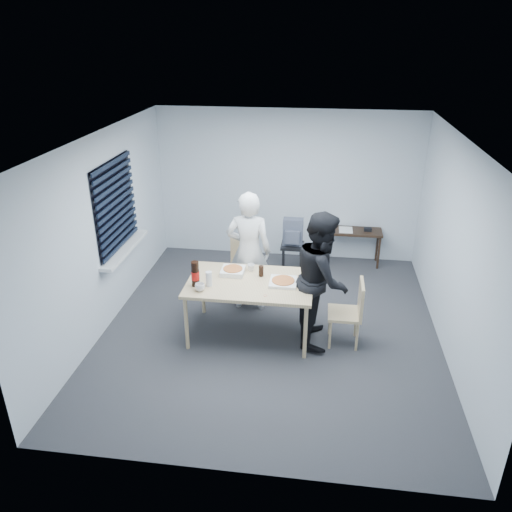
# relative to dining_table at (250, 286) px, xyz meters

# --- Properties ---
(room) EXTENTS (5.00, 5.00, 5.00)m
(room) POSITION_rel_dining_table_xyz_m (-1.94, 0.57, 0.71)
(room) COLOR #302F34
(room) RESTS_ON ground
(dining_table) EXTENTS (1.62, 1.03, 0.79)m
(dining_table) POSITION_rel_dining_table_xyz_m (0.00, 0.00, 0.00)
(dining_table) COLOR #D8BD89
(dining_table) RESTS_ON ground
(chair_far) EXTENTS (0.42, 0.42, 0.89)m
(chair_far) POSITION_rel_dining_table_xyz_m (-0.27, 1.10, -0.22)
(chair_far) COLOR #D8BD89
(chair_far) RESTS_ON ground
(chair_right) EXTENTS (0.42, 0.42, 0.89)m
(chair_right) POSITION_rel_dining_table_xyz_m (1.32, -0.04, -0.22)
(chair_right) COLOR #D8BD89
(chair_right) RESTS_ON ground
(person_white) EXTENTS (0.65, 0.42, 1.77)m
(person_white) POSITION_rel_dining_table_xyz_m (-0.13, 0.73, 0.15)
(person_white) COLOR silver
(person_white) RESTS_ON ground
(person_black) EXTENTS (0.47, 0.86, 1.77)m
(person_black) POSITION_rel_dining_table_xyz_m (0.91, 0.02, 0.15)
(person_black) COLOR black
(person_black) RESTS_ON ground
(side_table) EXTENTS (0.93, 0.41, 0.62)m
(side_table) POSITION_rel_dining_table_xyz_m (1.45, 2.45, -0.19)
(side_table) COLOR #321E16
(side_table) RESTS_ON ground
(stool) EXTENTS (0.38, 0.38, 0.52)m
(stool) POSITION_rel_dining_table_xyz_m (0.43, 1.92, -0.32)
(stool) COLOR black
(stool) RESTS_ON ground
(backpack) EXTENTS (0.32, 0.24, 0.45)m
(backpack) POSITION_rel_dining_table_xyz_m (0.43, 1.90, 0.01)
(backpack) COLOR #565A65
(backpack) RESTS_ON stool
(pizza_box_a) EXTENTS (0.30, 0.30, 0.08)m
(pizza_box_a) POSITION_rel_dining_table_xyz_m (-0.26, 0.21, 0.10)
(pizza_box_a) COLOR white
(pizza_box_a) RESTS_ON dining_table
(pizza_box_b) EXTENTS (0.34, 0.34, 0.05)m
(pizza_box_b) POSITION_rel_dining_table_xyz_m (0.43, 0.01, 0.08)
(pizza_box_b) COLOR white
(pizza_box_b) RESTS_ON dining_table
(mug_a) EXTENTS (0.17, 0.17, 0.10)m
(mug_a) POSITION_rel_dining_table_xyz_m (-0.58, -0.33, 0.11)
(mug_a) COLOR silver
(mug_a) RESTS_ON dining_table
(mug_b) EXTENTS (0.10, 0.10, 0.09)m
(mug_b) POSITION_rel_dining_table_xyz_m (-0.03, 0.32, 0.11)
(mug_b) COLOR silver
(mug_b) RESTS_ON dining_table
(cola_glass) EXTENTS (0.08, 0.08, 0.15)m
(cola_glass) POSITION_rel_dining_table_xyz_m (0.12, 0.18, 0.13)
(cola_glass) COLOR black
(cola_glass) RESTS_ON dining_table
(soda_bottle) EXTENTS (0.10, 0.10, 0.33)m
(soda_bottle) POSITION_rel_dining_table_xyz_m (-0.67, -0.20, 0.22)
(soda_bottle) COLOR black
(soda_bottle) RESTS_ON dining_table
(plastic_cups) EXTENTS (0.10, 0.10, 0.19)m
(plastic_cups) POSITION_rel_dining_table_xyz_m (-0.50, -0.18, 0.16)
(plastic_cups) COLOR silver
(plastic_cups) RESTS_ON dining_table
(rubber_band) EXTENTS (0.05, 0.05, 0.00)m
(rubber_band) POSITION_rel_dining_table_xyz_m (0.24, -0.35, 0.06)
(rubber_band) COLOR red
(rubber_band) RESTS_ON dining_table
(papers) EXTENTS (0.33, 0.38, 0.01)m
(papers) POSITION_rel_dining_table_xyz_m (1.30, 2.45, -0.11)
(papers) COLOR white
(papers) RESTS_ON side_table
(black_box) EXTENTS (0.15, 0.12, 0.05)m
(black_box) POSITION_rel_dining_table_xyz_m (1.67, 2.45, -0.08)
(black_box) COLOR black
(black_box) RESTS_ON side_table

